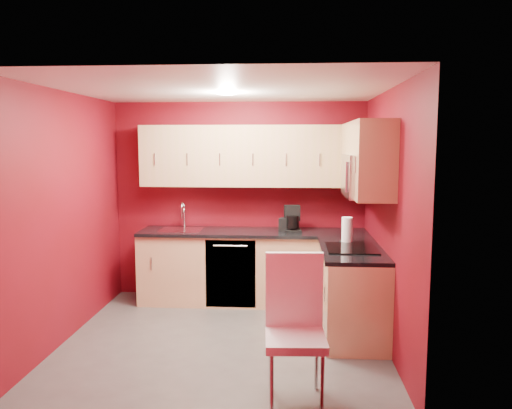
# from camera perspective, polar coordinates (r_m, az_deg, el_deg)

# --- Properties ---
(floor) EXTENTS (3.20, 3.20, 0.00)m
(floor) POSITION_cam_1_polar(r_m,az_deg,el_deg) (5.28, -3.55, -15.05)
(floor) COLOR #504D4B
(floor) RESTS_ON ground
(ceiling) EXTENTS (3.20, 3.20, 0.00)m
(ceiling) POSITION_cam_1_polar(r_m,az_deg,el_deg) (4.92, -3.78, 13.05)
(ceiling) COLOR white
(ceiling) RESTS_ON wall_back
(wall_back) EXTENTS (3.20, 0.00, 3.20)m
(wall_back) POSITION_cam_1_polar(r_m,az_deg,el_deg) (6.42, -1.90, 0.48)
(wall_back) COLOR maroon
(wall_back) RESTS_ON floor
(wall_front) EXTENTS (3.20, 0.00, 3.20)m
(wall_front) POSITION_cam_1_polar(r_m,az_deg,el_deg) (3.49, -6.92, -5.15)
(wall_front) COLOR maroon
(wall_front) RESTS_ON floor
(wall_left) EXTENTS (0.00, 3.00, 3.00)m
(wall_left) POSITION_cam_1_polar(r_m,az_deg,el_deg) (5.40, -20.76, -1.24)
(wall_left) COLOR maroon
(wall_left) RESTS_ON floor
(wall_right) EXTENTS (0.00, 3.00, 3.00)m
(wall_right) POSITION_cam_1_polar(r_m,az_deg,el_deg) (5.00, 14.86, -1.65)
(wall_right) COLOR maroon
(wall_right) RESTS_ON floor
(base_cabinets_back) EXTENTS (2.80, 0.60, 0.87)m
(base_cabinets_back) POSITION_cam_1_polar(r_m,az_deg,el_deg) (6.26, -0.31, -7.28)
(base_cabinets_back) COLOR #E6B883
(base_cabinets_back) RESTS_ON floor
(base_cabinets_right) EXTENTS (0.60, 1.30, 0.87)m
(base_cabinets_right) POSITION_cam_1_polar(r_m,az_deg,el_deg) (5.37, 10.88, -9.86)
(base_cabinets_right) COLOR #E6B883
(base_cabinets_right) RESTS_ON floor
(countertop_back) EXTENTS (2.80, 0.63, 0.04)m
(countertop_back) POSITION_cam_1_polar(r_m,az_deg,el_deg) (6.15, -0.32, -3.21)
(countertop_back) COLOR black
(countertop_back) RESTS_ON base_cabinets_back
(countertop_right) EXTENTS (0.63, 1.27, 0.04)m
(countertop_right) POSITION_cam_1_polar(r_m,az_deg,el_deg) (5.24, 10.85, -5.14)
(countertop_right) COLOR black
(countertop_right) RESTS_ON base_cabinets_right
(upper_cabinets_back) EXTENTS (2.80, 0.35, 0.75)m
(upper_cabinets_back) POSITION_cam_1_polar(r_m,az_deg,el_deg) (6.19, -0.23, 5.57)
(upper_cabinets_back) COLOR tan
(upper_cabinets_back) RESTS_ON wall_back
(upper_cabinets_right) EXTENTS (0.35, 1.55, 0.75)m
(upper_cabinets_right) POSITION_cam_1_polar(r_m,az_deg,el_deg) (5.35, 12.33, 5.84)
(upper_cabinets_right) COLOR tan
(upper_cabinets_right) RESTS_ON wall_right
(microwave) EXTENTS (0.42, 0.76, 0.42)m
(microwave) POSITION_cam_1_polar(r_m,az_deg,el_deg) (5.11, 12.31, 3.25)
(microwave) COLOR silver
(microwave) RESTS_ON upper_cabinets_right
(cooktop) EXTENTS (0.50, 0.55, 0.01)m
(cooktop) POSITION_cam_1_polar(r_m,az_deg,el_deg) (5.20, 10.85, -4.95)
(cooktop) COLOR black
(cooktop) RESTS_ON countertop_right
(sink) EXTENTS (0.52, 0.42, 0.35)m
(sink) POSITION_cam_1_polar(r_m,az_deg,el_deg) (6.29, -8.53, -2.56)
(sink) COLOR silver
(sink) RESTS_ON countertop_back
(dishwasher_front) EXTENTS (0.60, 0.02, 0.82)m
(dishwasher_front) POSITION_cam_1_polar(r_m,az_deg,el_deg) (6.00, -2.92, -7.92)
(dishwasher_front) COLOR black
(dishwasher_front) RESTS_ON base_cabinets_back
(downlight) EXTENTS (0.20, 0.20, 0.01)m
(downlight) POSITION_cam_1_polar(r_m,az_deg,el_deg) (5.21, -3.32, 12.54)
(downlight) COLOR white
(downlight) RESTS_ON ceiling
(coffee_maker) EXTENTS (0.22, 0.28, 0.32)m
(coffee_maker) POSITION_cam_1_polar(r_m,az_deg,el_deg) (6.07, 4.23, -1.65)
(coffee_maker) COLOR black
(coffee_maker) RESTS_ON countertop_back
(napkin_holder) EXTENTS (0.18, 0.18, 0.16)m
(napkin_holder) POSITION_cam_1_polar(r_m,az_deg,el_deg) (6.13, 3.44, -2.30)
(napkin_holder) COLOR black
(napkin_holder) RESTS_ON countertop_back
(paper_towel) EXTENTS (0.18, 0.18, 0.28)m
(paper_towel) POSITION_cam_1_polar(r_m,az_deg,el_deg) (5.49, 10.37, -2.88)
(paper_towel) COLOR white
(paper_towel) RESTS_ON countertop_right
(dining_chair) EXTENTS (0.48, 0.50, 1.13)m
(dining_chair) POSITION_cam_1_polar(r_m,az_deg,el_deg) (3.92, 4.54, -14.21)
(dining_chair) COLOR white
(dining_chair) RESTS_ON floor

